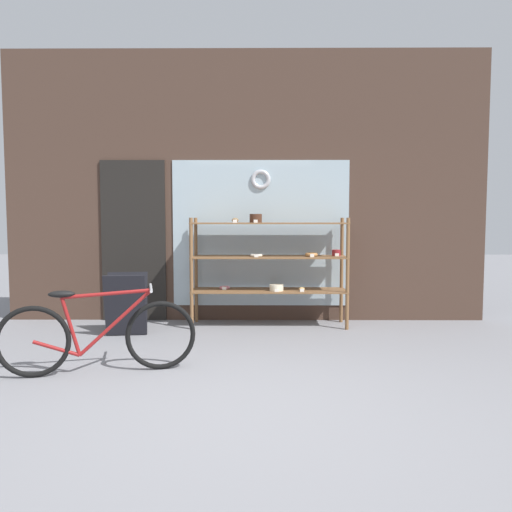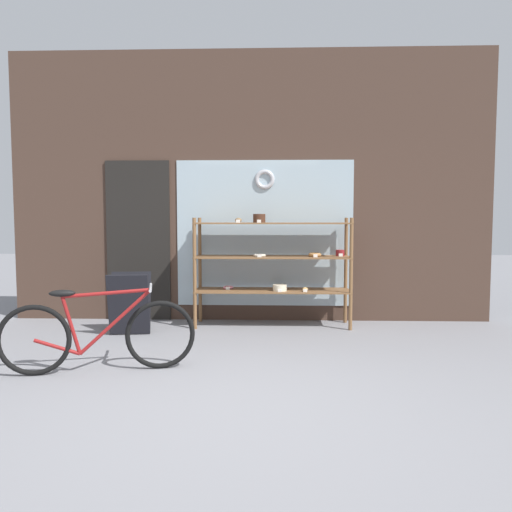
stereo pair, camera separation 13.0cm
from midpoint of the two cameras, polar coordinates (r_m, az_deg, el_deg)
The scene contains 5 objects.
ground_plane at distance 3.80m, azimuth -3.55°, elevation -16.45°, with size 30.00×30.00×0.00m, color gray.
storefront_facade at distance 6.59m, azimuth -2.08°, elevation 7.53°, with size 6.28×0.13×3.52m.
display_case at distance 6.21m, azimuth 0.99°, elevation -0.34°, with size 1.93×0.48×1.40m.
bicycle at distance 4.60m, azimuth -18.45°, elevation -8.60°, with size 1.64×0.54×0.75m.
sandwich_board at distance 5.95m, azimuth -15.22°, elevation -5.35°, with size 0.50×0.43×0.71m.
Camera 1 is at (0.19, -3.55, 1.35)m, focal length 35.00 mm.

